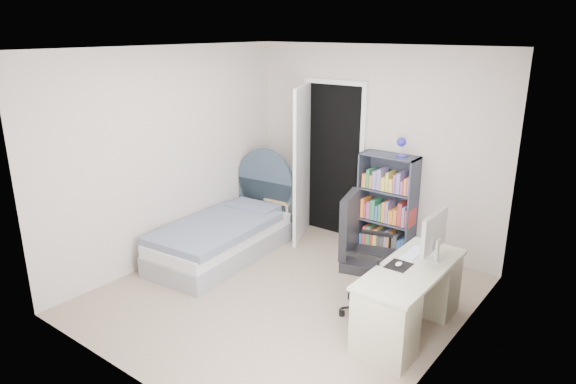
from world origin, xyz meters
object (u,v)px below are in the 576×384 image
Objects in this scene: nightstand at (284,205)px; floor_lamp at (301,185)px; bed at (226,234)px; office_chair at (363,249)px; desk at (410,296)px; bookcase at (387,209)px.

nightstand is 0.37m from floor_lamp.
office_chair is at bearing -4.05° from bed.
office_chair is at bearing 173.31° from desk.
bookcase is 1.50m from office_chair.
desk is 0.62m from office_chair.
bookcase reaches higher than office_chair.
bed is 1.02m from nightstand.
bookcase reaches higher than bed.
bookcase reaches higher than desk.
bookcase is at bearing 123.77° from desk.
bookcase is at bearing 0.17° from floor_lamp.
bed is 3.33× the size of nightstand.
nightstand is 0.39× the size of floor_lamp.
bed is 1.35m from floor_lamp.
office_chair is (1.85, -1.15, 0.27)m from nightstand.
desk is 1.12× the size of office_chair.
bed is at bearing 175.95° from office_chair.
nightstand is at bearing 153.16° from desk.
desk is at bearing -26.84° from nightstand.
bookcase is at bearing 40.34° from bed.
nightstand is at bearing -106.41° from floor_lamp.
bed reaches higher than nightstand.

